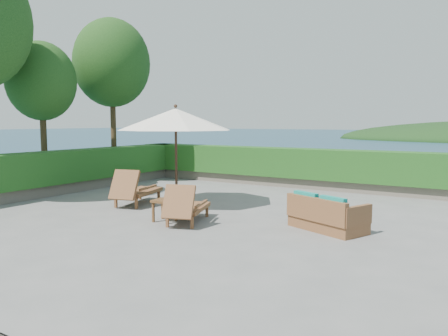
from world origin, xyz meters
The scene contains 14 objects.
ground centered at (0.00, 0.00, 0.00)m, with size 12.00×12.00×0.00m, color gray.
foundation centered at (0.00, 0.00, -1.55)m, with size 12.00×12.00×3.00m, color #564D44.
ocean centered at (0.00, 0.00, -3.00)m, with size 600.00×600.00×0.00m, color #18364B.
planter_wall_far centered at (0.00, 5.60, 0.18)m, with size 12.00×0.60×0.36m, color #6F6759.
planter_wall_left centered at (-5.60, 0.00, 0.18)m, with size 0.60×12.00×0.36m, color #6F6759.
hedge_far centered at (0.00, 5.60, 0.85)m, with size 12.40×0.90×1.00m, color #164413.
hedge_left centered at (-5.60, 0.00, 0.85)m, with size 0.90×12.40×1.00m, color #164413.
tree_mid centered at (-6.40, 0.50, 3.55)m, with size 2.20×2.20×4.83m.
tree_far centered at (-6.00, 3.20, 4.40)m, with size 2.80×2.80×6.03m.
patio_umbrella centered at (-1.11, 0.66, 2.30)m, with size 3.29×3.29×2.73m.
lounge_left centered at (-2.18, 0.20, 0.42)m, with size 1.12×1.88×1.01m.
lounge_right centered at (0.30, -0.83, 0.39)m, with size 1.13×1.73×0.93m.
side_table centered at (-0.22, -0.93, 0.42)m, with size 0.52×0.52×0.51m.
wicker_loveseat centered at (3.18, 0.18, 0.30)m, with size 1.78×1.37×0.78m.
Camera 1 is at (6.03, -8.57, 2.25)m, focal length 35.00 mm.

